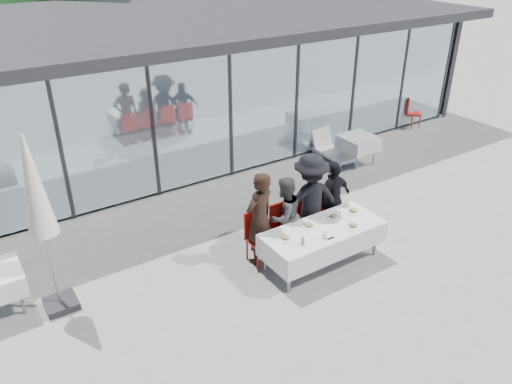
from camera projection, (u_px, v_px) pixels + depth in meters
ground at (296, 271)px, 8.99m from camera, size 90.00×90.00×0.00m
pavilion at (188, 53)px, 15.01m from camera, size 14.80×8.80×3.44m
dining_table at (323, 238)px, 8.97m from camera, size 2.26×0.96×0.75m
diner_a at (259, 218)px, 8.89m from camera, size 0.80×0.80×1.79m
diner_chair_a at (258, 234)px, 9.09m from camera, size 0.44×0.44×0.97m
diner_b at (284, 216)px, 9.21m from camera, size 0.88×0.88×1.54m
diner_chair_b at (282, 225)px, 9.35m from camera, size 0.44×0.44×0.97m
diner_c at (310, 200)px, 9.43m from camera, size 1.42×1.42×1.86m
diner_chair_c at (307, 217)px, 9.64m from camera, size 0.44×0.44×0.97m
diner_d at (333, 199)px, 9.77m from camera, size 1.03×1.03×1.57m
diner_chair_d at (330, 209)px, 9.92m from camera, size 0.44×0.44×0.97m
plate_a at (286, 238)px, 8.55m from camera, size 0.29×0.29×0.07m
plate_b at (309, 225)px, 8.91m from camera, size 0.29×0.29×0.07m
plate_c at (334, 216)px, 9.18m from camera, size 0.29×0.29×0.07m
plate_d at (353, 211)px, 9.37m from camera, size 0.29×0.29×0.07m
plate_extra at (353, 226)px, 8.90m from camera, size 0.29×0.29×0.07m
juice_bottle at (303, 241)px, 8.38m from camera, size 0.06×0.06×0.14m
drinking_glasses at (324, 236)px, 8.56m from camera, size 0.07×0.07×0.10m
folded_eyeglasses at (331, 238)px, 8.57m from camera, size 0.14×0.03×0.01m
spare_table_right at (358, 143)px, 12.90m from camera, size 0.86×0.86×0.74m
spare_chair_a at (410, 110)px, 15.29m from camera, size 0.62×0.62×0.97m
spare_chair_b at (376, 114)px, 15.00m from camera, size 0.47×0.47×0.97m
market_umbrella at (37, 199)px, 7.22m from camera, size 0.50×0.50×3.00m
lounger at (330, 148)px, 13.36m from camera, size 0.65×1.35×0.72m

